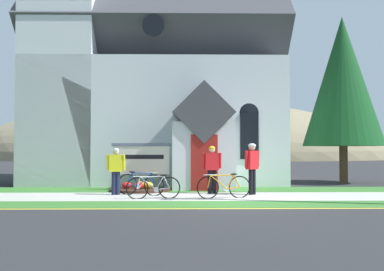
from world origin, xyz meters
name	(u,v)px	position (x,y,z in m)	size (l,w,h in m)	color
ground	(222,190)	(0.00, 4.00, 0.00)	(140.00, 140.00, 0.00)	#2B2B2D
sidewalk_slab	(145,197)	(-2.74, 1.53, 0.01)	(32.00, 2.60, 0.01)	#B7B5AD
grass_verge	(138,204)	(-2.74, -0.53, 0.00)	(32.00, 1.52, 0.01)	#38722D
church_lawn	(151,190)	(-2.74, 3.99, 0.00)	(24.00, 2.31, 0.01)	#38722D
curb_paint_stripe	(134,209)	(-2.74, -1.44, 0.00)	(28.00, 0.16, 0.01)	yellow
church_building	(149,81)	(-3.19, 8.97, 4.94)	(11.82, 10.19, 13.12)	silver
church_sign	(141,160)	(-3.09, 3.93, 1.16)	(2.28, 0.24, 1.79)	slate
flower_bed	(140,189)	(-3.10, 3.50, 0.08)	(2.26, 2.26, 0.34)	#382319
bicycle_red	(224,186)	(-0.19, 1.02, 0.37)	(1.74, 0.40, 0.80)	black
bicycle_black	(154,187)	(-2.40, 0.90, 0.36)	(1.68, 0.36, 0.78)	black
bicycle_yellow	(140,184)	(-2.93, 1.99, 0.38)	(1.63, 0.60, 0.82)	black
cyclist_in_blue_jersey	(212,166)	(-0.48, 2.43, 0.97)	(0.66, 0.27, 1.66)	black
cyclist_in_white_jersey	(252,164)	(0.87, 2.06, 1.04)	(0.55, 0.54, 1.75)	black
cyclist_in_yellow_jersey	(116,168)	(-3.77, 2.08, 0.92)	(0.64, 0.27, 1.60)	#191E38
roadside_conifer	(343,81)	(5.90, 7.30, 4.72)	(3.69, 3.69, 7.74)	#4C3823
distant_hill	(182,159)	(-1.90, 60.72, 0.00)	(70.63, 38.08, 19.13)	#847A5B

